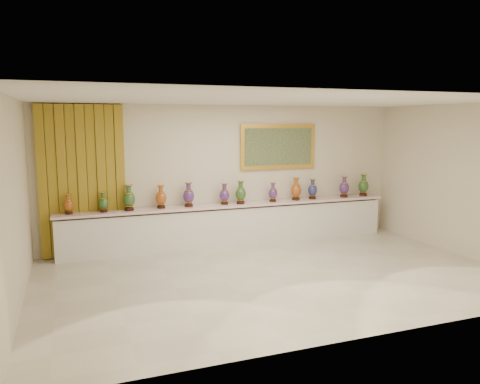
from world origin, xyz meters
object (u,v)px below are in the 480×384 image
object	(u,v)px
counter	(233,225)
vase_0	(69,205)
vase_1	(103,203)
vase_2	(129,199)

from	to	relation	value
counter	vase_0	bearing A→B (deg)	-179.96
counter	vase_0	world-z (taller)	vase_0
vase_1	vase_2	distance (m)	0.49
vase_1	vase_0	bearing A→B (deg)	178.40
vase_2	vase_1	bearing A→B (deg)	-179.88
vase_1	counter	bearing A→B (deg)	0.43
vase_0	vase_1	distance (m)	0.64
vase_1	vase_2	size ratio (longest dim) A/B	0.77
counter	vase_2	bearing A→B (deg)	-179.50
vase_0	vase_2	distance (m)	1.13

